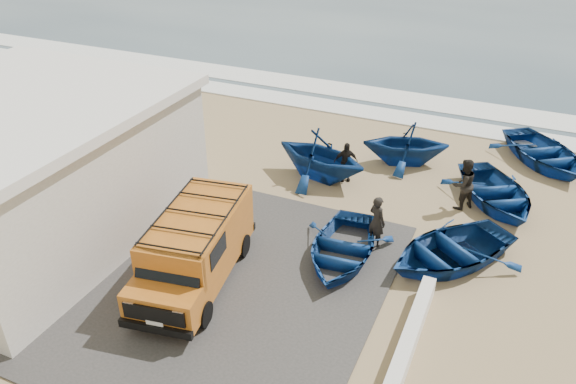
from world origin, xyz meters
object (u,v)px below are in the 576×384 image
(boat_near_right, at_px, (450,250))
(boat_far_left, at_px, (406,143))
(fisherman_back, at_px, (346,162))
(building, at_px, (16,168))
(boat_mid_right, at_px, (496,192))
(parapet, at_px, (402,361))
(boat_near_left, at_px, (342,248))
(van, at_px, (195,246))
(boat_mid_left, at_px, (320,155))
(boat_far_right, at_px, (544,153))
(fisherman_middle, at_px, (463,184))
(fisherman_front, at_px, (377,221))

(boat_near_right, xyz_separation_m, boat_far_left, (-2.79, 5.81, 0.43))
(fisherman_back, bearing_deg, boat_near_right, -65.54)
(building, height_order, boat_mid_right, building)
(parapet, xyz_separation_m, boat_near_right, (0.25, 4.66, 0.16))
(boat_near_left, distance_m, boat_mid_right, 6.50)
(parapet, bearing_deg, van, 171.22)
(boat_mid_left, distance_m, boat_far_right, 8.99)
(boat_mid_right, relative_size, boat_far_right, 0.94)
(parapet, xyz_separation_m, boat_mid_right, (1.09, 8.77, 0.15))
(building, distance_m, boat_mid_right, 15.75)
(boat_far_left, relative_size, boat_far_right, 0.76)
(boat_near_right, distance_m, boat_mid_right, 4.19)
(parapet, xyz_separation_m, fisherman_back, (-4.22, 8.21, 0.49))
(boat_near_left, distance_m, boat_far_left, 7.00)
(boat_near_left, bearing_deg, fisherman_middle, 53.02)
(building, xyz_separation_m, boat_far_right, (14.96, 11.74, -1.71))
(building, xyz_separation_m, boat_mid_left, (7.35, 6.98, -1.19))
(van, height_order, boat_far_right, van)
(building, relative_size, boat_mid_right, 2.28)
(building, xyz_separation_m, van, (6.39, -0.06, -1.03))
(fisherman_back, bearing_deg, building, -166.10)
(boat_far_right, bearing_deg, boat_far_left, 169.05)
(parapet, distance_m, boat_mid_left, 9.52)
(boat_mid_left, bearing_deg, fisherman_back, -63.29)
(boat_mid_right, height_order, boat_far_right, boat_far_right)
(fisherman_back, bearing_deg, fisherman_front, -85.21)
(boat_mid_left, distance_m, fisherman_back, 0.97)
(building, relative_size, boat_near_left, 2.43)
(boat_far_left, xyz_separation_m, fisherman_back, (-1.69, -2.27, -0.11))
(boat_far_left, bearing_deg, boat_mid_left, -64.76)
(boat_far_right, bearing_deg, boat_near_right, -140.63)
(van, bearing_deg, boat_far_left, 60.07)
(van, xyz_separation_m, boat_mid_right, (7.20, 7.82, -0.70))
(boat_mid_left, height_order, fisherman_front, boat_mid_left)
(parapet, relative_size, fisherman_back, 3.94)
(boat_near_right, height_order, fisherman_back, fisherman_back)
(van, bearing_deg, parapet, -18.15)
(van, bearing_deg, fisherman_back, 66.07)
(fisherman_front, bearing_deg, boat_near_left, 87.96)
(parapet, relative_size, boat_far_left, 1.82)
(parapet, distance_m, van, 6.24)
(fisherman_middle, bearing_deg, boat_mid_right, 169.74)
(building, distance_m, boat_near_right, 13.38)
(building, distance_m, boat_far_left, 13.81)
(boat_near_left, distance_m, boat_mid_left, 5.14)
(boat_mid_left, bearing_deg, fisherman_middle, -77.24)
(boat_near_left, relative_size, boat_mid_left, 1.05)
(boat_far_right, bearing_deg, fisherman_back, 178.81)
(parapet, relative_size, fisherman_front, 3.52)
(fisherman_front, bearing_deg, boat_far_right, -88.83)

